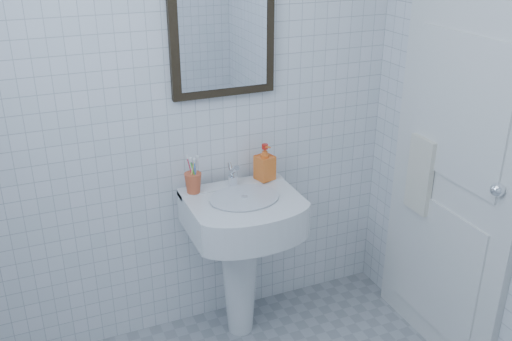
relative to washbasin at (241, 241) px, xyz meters
name	(u,v)px	position (x,y,z in m)	size (l,w,h in m)	color
wall_back	(181,97)	(-0.21, 0.22, 0.70)	(2.20, 0.02, 2.50)	white
washbasin	(241,241)	(0.00, 0.00, 0.00)	(0.53, 0.39, 0.82)	silver
faucet	(233,176)	(0.00, 0.10, 0.31)	(0.05, 0.11, 0.13)	silver
toothbrush_cup	(193,183)	(-0.20, 0.10, 0.31)	(0.08, 0.08, 0.10)	#C7512E
soap_dispenser	(265,162)	(0.17, 0.11, 0.35)	(0.08, 0.09, 0.18)	#E74116
wall_mirror	(223,29)	(0.00, 0.20, 1.00)	(0.50, 0.04, 0.62)	black
bathroom_door	(455,162)	(0.87, -0.43, 0.45)	(0.04, 0.80, 2.00)	silver
towel_ring	(428,140)	(0.85, -0.26, 0.50)	(0.18, 0.18, 0.01)	silver
hand_towel	(420,175)	(0.83, -0.26, 0.32)	(0.03, 0.16, 0.38)	beige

